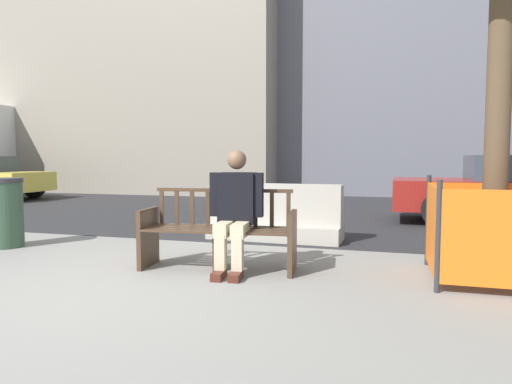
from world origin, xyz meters
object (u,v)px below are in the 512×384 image
Objects in this scene: construction_fence at (493,230)px; jersey_barrier_centre at (275,217)px; trash_bin at (5,212)px; street_bench at (219,233)px; seated_person at (235,208)px.

jersey_barrier_centre is at bearing 147.57° from construction_fence.
construction_fence is 1.24× the size of trash_bin.
jersey_barrier_centre is 3.80m from trash_bin.
trash_bin is at bearing -154.94° from jersey_barrier_centre.
construction_fence is (2.80, 0.28, 0.12)m from street_bench.
jersey_barrier_centre is (-0.04, 2.00, -0.35)m from seated_person.
seated_person is 1.38× the size of trash_bin.
jersey_barrier_centre is 1.71× the size of construction_fence.
jersey_barrier_centre is at bearing 91.29° from seated_person.
seated_person reaches higher than trash_bin.
seated_person is 1.11× the size of construction_fence.
street_bench is at bearing -6.11° from trash_bin.
trash_bin is (-6.08, 0.07, -0.04)m from construction_fence.
jersey_barrier_centre is at bearing 85.25° from street_bench.
construction_fence reaches higher than jersey_barrier_centre.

